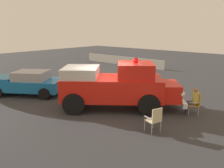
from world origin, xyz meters
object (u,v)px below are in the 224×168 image
at_px(vintage_fire_truck, 117,85).
at_px(classic_hot_rod, 27,83).
at_px(lawn_chair_by_car, 155,118).
at_px(spectator_seated, 193,100).
at_px(lawn_chair_near_truck, 196,102).

height_order(vintage_fire_truck, classic_hot_rod, vintage_fire_truck).
distance_m(classic_hot_rod, lawn_chair_by_car, 8.68).
relative_size(lawn_chair_by_car, spectator_seated, 0.79).
bearing_deg(vintage_fire_truck, lawn_chair_by_car, -22.57).
relative_size(vintage_fire_truck, classic_hot_rod, 1.29).
distance_m(vintage_fire_truck, lawn_chair_near_truck, 3.86).
relative_size(lawn_chair_near_truck, lawn_chair_by_car, 1.00).
bearing_deg(vintage_fire_truck, spectator_seated, 27.94).
relative_size(vintage_fire_truck, lawn_chair_near_truck, 5.90).
bearing_deg(lawn_chair_by_car, lawn_chair_near_truck, 82.17).
height_order(vintage_fire_truck, spectator_seated, vintage_fire_truck).
bearing_deg(lawn_chair_near_truck, classic_hot_rod, -159.02).
xyz_separation_m(vintage_fire_truck, spectator_seated, (3.25, 1.72, -0.50)).
relative_size(lawn_chair_near_truck, spectator_seated, 0.79).
bearing_deg(lawn_chair_near_truck, spectator_seated, -145.75).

